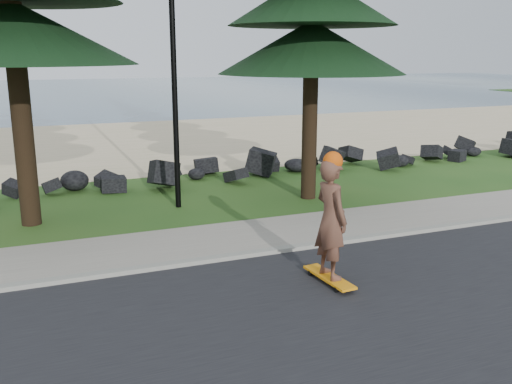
% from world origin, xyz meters
% --- Properties ---
extents(ground, '(160.00, 160.00, 0.00)m').
position_xyz_m(ground, '(0.00, 0.00, 0.00)').
color(ground, '#224C17').
rests_on(ground, ground).
extents(road, '(160.00, 7.00, 0.02)m').
position_xyz_m(road, '(0.00, -4.50, 0.01)').
color(road, black).
rests_on(road, ground).
extents(kerb, '(160.00, 0.20, 0.10)m').
position_xyz_m(kerb, '(0.00, -0.90, 0.05)').
color(kerb, gray).
rests_on(kerb, ground).
extents(sidewalk, '(160.00, 2.00, 0.08)m').
position_xyz_m(sidewalk, '(0.00, 0.20, 0.04)').
color(sidewalk, gray).
rests_on(sidewalk, ground).
extents(beach_sand, '(160.00, 15.00, 0.01)m').
position_xyz_m(beach_sand, '(0.00, 14.50, 0.01)').
color(beach_sand, tan).
rests_on(beach_sand, ground).
extents(ocean, '(160.00, 58.00, 0.01)m').
position_xyz_m(ocean, '(0.00, 51.00, 0.00)').
color(ocean, '#38576C').
rests_on(ocean, ground).
extents(seawall_boulders, '(60.00, 2.40, 1.10)m').
position_xyz_m(seawall_boulders, '(0.00, 5.60, 0.00)').
color(seawall_boulders, black).
rests_on(seawall_boulders, ground).
extents(lamp_post, '(0.25, 0.14, 8.14)m').
position_xyz_m(lamp_post, '(0.00, 3.20, 4.13)').
color(lamp_post, black).
rests_on(lamp_post, ground).
extents(skateboarder, '(0.54, 1.23, 2.26)m').
position_xyz_m(skateboarder, '(1.12, -2.62, 1.13)').
color(skateboarder, orange).
rests_on(skateboarder, ground).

